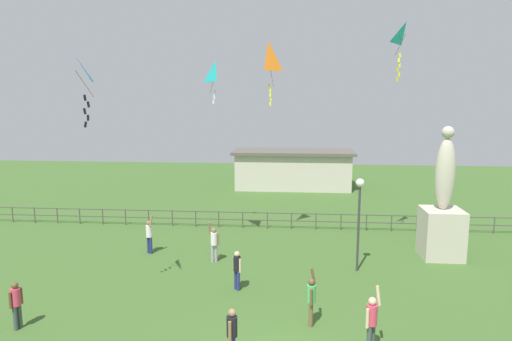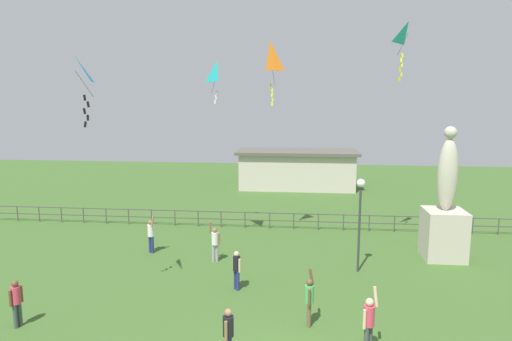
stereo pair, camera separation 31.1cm
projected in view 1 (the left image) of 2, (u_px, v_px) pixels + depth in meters
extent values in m
cube|color=beige|center=(441.00, 233.00, 20.94)|extent=(1.79, 1.79, 2.30)
ellipsoid|color=beige|center=(445.00, 174.00, 20.50)|extent=(0.90, 0.76, 3.33)
sphere|color=beige|center=(448.00, 132.00, 20.19)|extent=(0.56, 0.56, 0.56)
cylinder|color=#38383D|center=(358.00, 229.00, 19.11)|extent=(0.10, 0.10, 3.74)
sphere|color=white|center=(360.00, 183.00, 18.79)|extent=(0.36, 0.36, 0.36)
cylinder|color=#3F4C47|center=(15.00, 318.00, 14.38)|extent=(0.14, 0.14, 0.81)
cylinder|color=#3F4C47|center=(20.00, 316.00, 14.52)|extent=(0.14, 0.14, 0.81)
cylinder|color=#D83F59|center=(16.00, 297.00, 14.34)|extent=(0.30, 0.30, 0.57)
sphere|color=brown|center=(15.00, 285.00, 14.27)|extent=(0.22, 0.22, 0.22)
cylinder|color=brown|center=(10.00, 300.00, 14.17)|extent=(0.09, 0.09, 0.54)
cylinder|color=brown|center=(21.00, 296.00, 14.52)|extent=(0.09, 0.09, 0.54)
cylinder|color=navy|center=(151.00, 245.00, 21.51)|extent=(0.14, 0.14, 0.82)
cylinder|color=navy|center=(149.00, 245.00, 21.60)|extent=(0.14, 0.14, 0.82)
cylinder|color=white|center=(149.00, 231.00, 21.44)|extent=(0.30, 0.30, 0.58)
sphere|color=#8C6647|center=(149.00, 223.00, 21.38)|extent=(0.22, 0.22, 0.22)
cylinder|color=#8C6647|center=(151.00, 222.00, 21.21)|extent=(0.20, 0.25, 0.55)
cylinder|color=#8C6647|center=(146.00, 231.00, 21.56)|extent=(0.09, 0.09, 0.55)
cylinder|color=#3F4C47|center=(372.00, 337.00, 13.17)|extent=(0.15, 0.15, 0.87)
cylinder|color=#3F4C47|center=(369.00, 339.00, 13.06)|extent=(0.15, 0.15, 0.87)
cylinder|color=#D83F59|center=(372.00, 315.00, 13.00)|extent=(0.32, 0.32, 0.61)
sphere|color=beige|center=(372.00, 301.00, 12.93)|extent=(0.23, 0.23, 0.23)
cylinder|color=beige|center=(378.00, 296.00, 13.01)|extent=(0.20, 0.20, 0.59)
cylinder|color=beige|center=(367.00, 318.00, 12.87)|extent=(0.10, 0.10, 0.58)
cylinder|color=black|center=(232.00, 326.00, 12.44)|extent=(0.30, 0.30, 0.59)
sphere|color=#8C6647|center=(232.00, 313.00, 12.38)|extent=(0.22, 0.22, 0.22)
cylinder|color=#8C6647|center=(230.00, 331.00, 12.25)|extent=(0.09, 0.09, 0.56)
cylinder|color=#8C6647|center=(234.00, 324.00, 12.64)|extent=(0.09, 0.09, 0.56)
cylinder|color=#99999E|center=(212.00, 253.00, 20.41)|extent=(0.14, 0.14, 0.81)
cylinder|color=#99999E|center=(216.00, 253.00, 20.44)|extent=(0.14, 0.14, 0.81)
cylinder|color=white|center=(214.00, 239.00, 20.31)|extent=(0.30, 0.30, 0.57)
sphere|color=#8C6647|center=(214.00, 230.00, 20.25)|extent=(0.22, 0.22, 0.22)
cylinder|color=#8C6647|center=(209.00, 228.00, 20.24)|extent=(0.13, 0.16, 0.55)
cylinder|color=#8C6647|center=(218.00, 239.00, 20.35)|extent=(0.09, 0.09, 0.54)
cylinder|color=brown|center=(311.00, 312.00, 14.75)|extent=(0.14, 0.14, 0.82)
cylinder|color=brown|center=(311.00, 315.00, 14.60)|extent=(0.14, 0.14, 0.82)
cylinder|color=#4CB259|center=(311.00, 294.00, 14.56)|extent=(0.30, 0.30, 0.58)
sphere|color=brown|center=(312.00, 282.00, 14.50)|extent=(0.22, 0.22, 0.22)
cylinder|color=brown|center=(313.00, 276.00, 14.67)|extent=(0.20, 0.10, 0.56)
cylinder|color=brown|center=(311.00, 297.00, 14.37)|extent=(0.09, 0.09, 0.55)
cylinder|color=navy|center=(238.00, 281.00, 17.37)|extent=(0.14, 0.14, 0.79)
cylinder|color=navy|center=(236.00, 279.00, 17.49)|extent=(0.14, 0.14, 0.79)
cylinder|color=black|center=(237.00, 264.00, 17.32)|extent=(0.29, 0.29, 0.56)
sphere|color=beige|center=(237.00, 254.00, 17.26)|extent=(0.21, 0.21, 0.21)
cylinder|color=beige|center=(240.00, 266.00, 17.18)|extent=(0.09, 0.09, 0.53)
cylinder|color=beige|center=(234.00, 263.00, 17.47)|extent=(0.09, 0.09, 0.53)
pyramid|color=#198CD1|center=(75.00, 70.00, 14.50)|extent=(0.85, 1.11, 0.86)
cylinder|color=#4C381E|center=(85.00, 84.00, 14.63)|extent=(0.51, 0.20, 0.86)
cube|color=black|center=(85.00, 98.00, 14.70)|extent=(0.11, 0.02, 0.21)
cube|color=black|center=(88.00, 104.00, 14.77)|extent=(0.12, 0.04, 0.21)
cube|color=black|center=(85.00, 111.00, 14.76)|extent=(0.12, 0.02, 0.21)
cube|color=black|center=(88.00, 118.00, 14.82)|extent=(0.09, 0.04, 0.20)
cube|color=black|center=(86.00, 125.00, 14.83)|extent=(0.11, 0.03, 0.21)
pyramid|color=#19B2B2|center=(216.00, 72.00, 21.26)|extent=(0.90, 1.16, 1.02)
cylinder|color=#4C381E|center=(213.00, 82.00, 21.27)|extent=(0.28, 0.19, 1.02)
cube|color=white|center=(215.00, 92.00, 21.38)|extent=(0.08, 0.03, 0.20)
cube|color=white|center=(214.00, 97.00, 21.40)|extent=(0.12, 0.02, 0.21)
cube|color=white|center=(213.00, 102.00, 21.42)|extent=(0.09, 0.02, 0.20)
pyramid|color=orange|center=(268.00, 57.00, 22.22)|extent=(0.94, 0.88, 1.47)
cylinder|color=#4C381E|center=(271.00, 72.00, 22.15)|extent=(0.31, 0.38, 1.47)
cube|color=yellow|center=(269.00, 86.00, 22.22)|extent=(0.09, 0.01, 0.20)
cube|color=yellow|center=(270.00, 90.00, 22.28)|extent=(0.09, 0.03, 0.20)
cube|color=yellow|center=(270.00, 95.00, 22.32)|extent=(0.12, 0.04, 0.21)
cube|color=yellow|center=(271.00, 99.00, 22.36)|extent=(0.11, 0.01, 0.21)
cube|color=yellow|center=(270.00, 104.00, 22.39)|extent=(0.08, 0.03, 0.20)
pyramid|color=#19B2B2|center=(406.00, 33.00, 20.58)|extent=(1.02, 1.26, 0.98)
cylinder|color=#4C381E|center=(400.00, 45.00, 20.79)|extent=(0.41, 0.26, 0.98)
cube|color=yellow|center=(400.00, 55.00, 20.87)|extent=(0.12, 0.02, 0.21)
cube|color=yellow|center=(399.00, 60.00, 20.88)|extent=(0.09, 0.05, 0.20)
cube|color=yellow|center=(400.00, 65.00, 20.94)|extent=(0.10, 0.03, 0.21)
cube|color=yellow|center=(398.00, 70.00, 20.94)|extent=(0.10, 0.05, 0.20)
cube|color=yellow|center=(399.00, 74.00, 21.01)|extent=(0.10, 0.02, 0.20)
cube|color=yellow|center=(397.00, 79.00, 21.01)|extent=(0.11, 0.05, 0.21)
cylinder|color=#4C4742|center=(13.00, 215.00, 26.95)|extent=(0.06, 0.06, 0.95)
cylinder|color=#4C4742|center=(35.00, 215.00, 26.84)|extent=(0.06, 0.06, 0.95)
cylinder|color=#4C4742|center=(57.00, 216.00, 26.72)|extent=(0.06, 0.06, 0.95)
cylinder|color=#4C4742|center=(80.00, 216.00, 26.61)|extent=(0.06, 0.06, 0.95)
cylinder|color=#4C4742|center=(103.00, 217.00, 26.49)|extent=(0.06, 0.06, 0.95)
cylinder|color=#4C4742|center=(125.00, 217.00, 26.38)|extent=(0.06, 0.06, 0.95)
cylinder|color=#4C4742|center=(149.00, 218.00, 26.26)|extent=(0.06, 0.06, 0.95)
cylinder|color=#4C4742|center=(172.00, 218.00, 26.15)|extent=(0.06, 0.06, 0.95)
cylinder|color=#4C4742|center=(196.00, 219.00, 26.03)|extent=(0.06, 0.06, 0.95)
cylinder|color=#4C4742|center=(219.00, 219.00, 25.92)|extent=(0.06, 0.06, 0.95)
cylinder|color=#4C4742|center=(243.00, 220.00, 25.81)|extent=(0.06, 0.06, 0.95)
cylinder|color=#4C4742|center=(267.00, 220.00, 25.69)|extent=(0.06, 0.06, 0.95)
cylinder|color=#4C4742|center=(291.00, 221.00, 25.58)|extent=(0.06, 0.06, 0.95)
cylinder|color=#4C4742|center=(316.00, 221.00, 25.46)|extent=(0.06, 0.06, 0.95)
cylinder|color=#4C4742|center=(341.00, 222.00, 25.35)|extent=(0.06, 0.06, 0.95)
cylinder|color=#4C4742|center=(366.00, 223.00, 25.23)|extent=(0.06, 0.06, 0.95)
cylinder|color=#4C4742|center=(391.00, 223.00, 25.12)|extent=(0.06, 0.06, 0.95)
cylinder|color=#4C4742|center=(417.00, 224.00, 25.00)|extent=(0.06, 0.06, 0.95)
cylinder|color=#4C4742|center=(443.00, 224.00, 24.88)|extent=(0.06, 0.06, 0.95)
cylinder|color=#4C4742|center=(469.00, 225.00, 24.77)|extent=(0.06, 0.06, 0.95)
cylinder|color=#4C4742|center=(494.00, 225.00, 24.66)|extent=(0.06, 0.06, 0.95)
cube|color=#4C4742|center=(288.00, 213.00, 25.52)|extent=(36.00, 0.05, 0.05)
cube|color=#4C4742|center=(288.00, 221.00, 25.59)|extent=(36.00, 0.05, 0.05)
cube|color=beige|center=(293.00, 171.00, 37.22)|extent=(9.31, 3.61, 2.92)
cube|color=#59544C|center=(293.00, 152.00, 36.97)|extent=(9.91, 4.21, 0.24)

